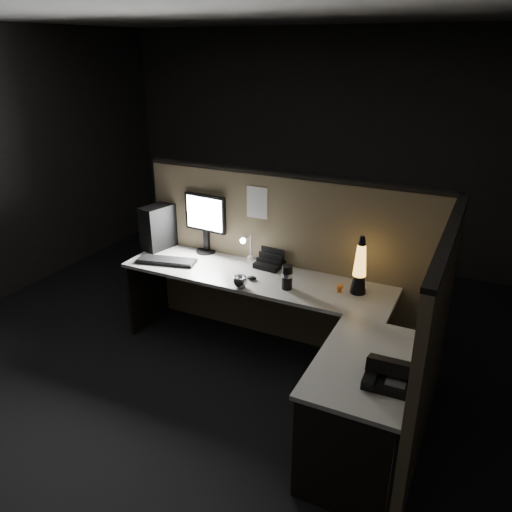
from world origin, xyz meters
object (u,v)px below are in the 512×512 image
at_px(keyboard, 167,261).
at_px(lava_lamp, 360,270).
at_px(monitor, 205,218).
at_px(pc_tower, 161,226).
at_px(desk_phone, 387,374).

relative_size(keyboard, lava_lamp, 1.12).
bearing_deg(monitor, keyboard, -112.21).
bearing_deg(pc_tower, monitor, 22.35).
bearing_deg(pc_tower, keyboard, -36.70).
relative_size(pc_tower, monitor, 0.75).
distance_m(keyboard, lava_lamp, 1.68).
xyz_separation_m(pc_tower, lava_lamp, (1.92, -0.13, -0.01)).
bearing_deg(lava_lamp, pc_tower, 176.12).
bearing_deg(desk_phone, monitor, 145.59).
height_order(monitor, keyboard, monitor).
height_order(pc_tower, desk_phone, pc_tower).
relative_size(monitor, keyboard, 1.05).
height_order(lava_lamp, desk_phone, lava_lamp).
relative_size(pc_tower, keyboard, 0.79).
distance_m(keyboard, desk_phone, 2.28).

